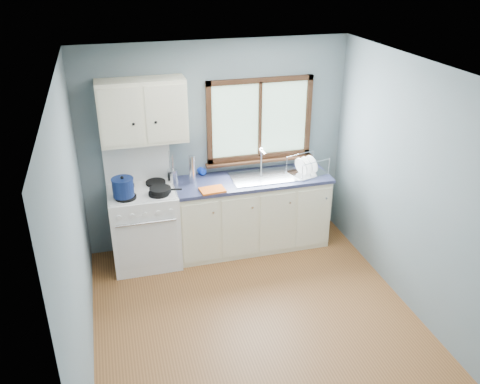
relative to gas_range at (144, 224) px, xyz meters
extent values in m
cube|color=brown|center=(0.95, -1.47, -0.50)|extent=(3.20, 3.60, 0.02)
cube|color=white|center=(0.95, -1.47, 2.02)|extent=(3.20, 3.60, 0.02)
cube|color=slate|center=(0.95, 0.34, 0.76)|extent=(3.20, 0.02, 2.50)
cube|color=slate|center=(0.95, -3.28, 0.76)|extent=(3.20, 0.02, 2.50)
cube|color=slate|center=(-0.66, -1.47, 0.76)|extent=(0.02, 3.60, 2.50)
cube|color=slate|center=(2.56, -1.47, 0.76)|extent=(0.02, 3.60, 2.50)
cube|color=white|center=(0.00, -0.01, -0.03)|extent=(0.76, 0.65, 0.92)
cube|color=white|center=(0.00, 0.30, 0.65)|extent=(0.76, 0.05, 0.44)
cube|color=silver|center=(0.00, -0.01, 0.43)|extent=(0.72, 0.59, 0.01)
cylinder|color=black|center=(-0.18, -0.16, 0.45)|extent=(0.23, 0.23, 0.03)
cylinder|color=black|center=(0.18, -0.16, 0.45)|extent=(0.23, 0.23, 0.03)
cylinder|color=black|center=(-0.18, 0.14, 0.45)|extent=(0.23, 0.23, 0.03)
cylinder|color=black|center=(0.18, 0.14, 0.45)|extent=(0.23, 0.23, 0.03)
cylinder|color=silver|center=(0.00, -0.35, 0.21)|extent=(0.66, 0.02, 0.02)
cube|color=silver|center=(0.00, -0.33, -0.09)|extent=(0.66, 0.01, 0.55)
cube|color=#F3EDC8|center=(1.31, 0.02, -0.05)|extent=(1.85, 0.60, 0.88)
cube|color=black|center=(1.31, 0.04, -0.45)|extent=(1.85, 0.54, 0.08)
cube|color=#232846|center=(1.31, 0.02, 0.41)|extent=(1.89, 0.64, 0.04)
cube|color=silver|center=(1.49, 0.02, 0.43)|extent=(0.84, 0.46, 0.01)
cube|color=silver|center=(1.29, 0.02, 0.36)|extent=(0.36, 0.40, 0.14)
cube|color=silver|center=(1.69, 0.02, 0.36)|extent=(0.36, 0.40, 0.14)
cylinder|color=silver|center=(1.49, 0.22, 0.57)|extent=(0.02, 0.02, 0.28)
cylinder|color=silver|center=(1.49, 0.15, 0.70)|extent=(0.02, 0.16, 0.02)
sphere|color=silver|center=(1.49, 0.22, 0.71)|extent=(0.04, 0.04, 0.04)
cube|color=#9EC6A8|center=(1.49, 0.32, 1.06)|extent=(1.22, 0.01, 0.92)
cube|color=#3D2213|center=(1.49, 0.30, 1.53)|extent=(1.30, 0.05, 0.06)
cube|color=#3D2213|center=(1.49, 0.30, 0.59)|extent=(1.30, 0.05, 0.06)
cube|color=#3D2213|center=(0.87, 0.30, 1.06)|extent=(0.06, 0.05, 1.00)
cube|color=#3D2213|center=(2.10, 0.30, 1.06)|extent=(0.06, 0.05, 1.00)
cube|color=#3D2213|center=(1.49, 0.30, 1.06)|extent=(0.03, 0.05, 0.92)
cube|color=#3D2213|center=(1.49, 0.27, 0.54)|extent=(1.36, 0.10, 0.03)
cube|color=#F3EDC8|center=(0.10, 0.16, 1.31)|extent=(0.95, 0.32, 0.70)
cube|color=#F3EDC8|center=(-0.14, -0.01, 1.31)|extent=(0.44, 0.01, 0.62)
cube|color=#F3EDC8|center=(0.34, -0.01, 1.31)|extent=(0.44, 0.01, 0.62)
sphere|color=black|center=(-0.02, -0.02, 1.23)|extent=(0.03, 0.03, 0.03)
sphere|color=black|center=(0.22, -0.02, 1.23)|extent=(0.03, 0.03, 0.03)
cylinder|color=black|center=(0.20, -0.15, 0.49)|extent=(0.28, 0.28, 0.05)
cube|color=black|center=(0.37, -0.19, 0.49)|extent=(0.14, 0.05, 0.01)
cylinder|color=#0E1C4B|center=(-0.20, -0.15, 0.56)|extent=(0.31, 0.31, 0.20)
cylinder|color=#0E1C4B|center=(-0.20, -0.15, 0.67)|extent=(0.32, 0.32, 0.01)
sphere|color=black|center=(-0.20, -0.15, 0.68)|extent=(0.05, 0.05, 0.04)
cylinder|color=silver|center=(0.38, 0.17, 0.50)|extent=(0.14, 0.14, 0.15)
cylinder|color=silver|center=(0.40, 0.18, 0.66)|extent=(0.01, 0.01, 0.22)
cylinder|color=silver|center=(0.36, 0.18, 0.68)|extent=(0.01, 0.01, 0.26)
cylinder|color=silver|center=(0.39, 0.15, 0.65)|extent=(0.01, 0.01, 0.20)
cylinder|color=silver|center=(0.60, 0.09, 0.59)|extent=(0.09, 0.09, 0.33)
imported|color=#0E37CA|center=(0.77, 0.24, 0.54)|extent=(0.11, 0.11, 0.23)
cube|color=orange|center=(0.78, -0.20, 0.44)|extent=(0.29, 0.22, 0.02)
cube|color=silver|center=(2.00, -0.02, 0.43)|extent=(0.51, 0.44, 0.02)
cylinder|color=silver|center=(1.85, -0.23, 0.53)|extent=(0.01, 0.01, 0.20)
cylinder|color=silver|center=(2.24, -0.11, 0.53)|extent=(0.01, 0.01, 0.20)
cylinder|color=silver|center=(1.76, 0.07, 0.53)|extent=(0.01, 0.01, 0.20)
cylinder|color=silver|center=(2.15, 0.18, 0.53)|extent=(0.01, 0.01, 0.20)
cylinder|color=silver|center=(2.04, -0.17, 0.63)|extent=(0.39, 0.13, 0.01)
cylinder|color=silver|center=(1.96, 0.13, 0.63)|extent=(0.39, 0.13, 0.01)
cylinder|color=white|center=(1.90, -0.05, 0.54)|extent=(0.12, 0.23, 0.22)
cylinder|color=white|center=(1.98, -0.03, 0.54)|extent=(0.12, 0.23, 0.22)
cylinder|color=white|center=(2.06, 0.00, 0.54)|extent=(0.12, 0.23, 0.22)
camera|label=1|loc=(-0.29, -5.28, 2.89)|focal=38.00mm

